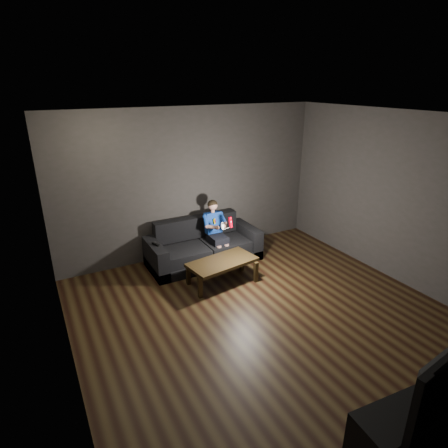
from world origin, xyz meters
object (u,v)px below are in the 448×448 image
child (216,226)px  coffee_table (222,264)px  media_console (422,425)px  sofa (203,249)px

child → coffee_table: child is taller
coffee_table → media_console: bearing=-86.8°
sofa → coffee_table: 0.86m
sofa → coffee_table: sofa is taller
sofa → media_console: 4.27m
coffee_table → media_console: (0.19, -3.42, -0.10)m
coffee_table → child: bearing=70.1°
sofa → child: 0.47m
coffee_table → sofa: bearing=85.8°
sofa → child: (0.23, -0.05, 0.41)m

